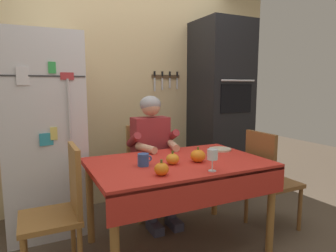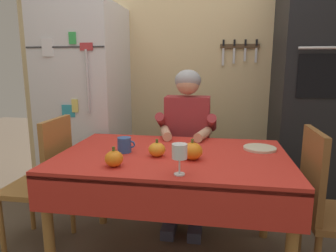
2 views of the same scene
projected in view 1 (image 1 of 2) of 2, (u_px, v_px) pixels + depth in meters
The scene contains 15 objects.
ground_plane at pixel (183, 252), 2.38m from camera, with size 10.00×10.00×0.00m, color brown.
back_wall_assembly at pixel (132, 89), 3.43m from camera, with size 3.70×0.13×2.60m.
refrigerator at pixel (44, 134), 2.71m from camera, with size 0.68×0.71×1.80m.
wall_oven at pixel (220, 110), 3.58m from camera, with size 0.60×0.64×2.10m.
dining_table at pixel (179, 172), 2.36m from camera, with size 1.40×0.90×0.74m.
chair_behind_person at pixel (146, 165), 3.10m from camera, with size 0.40×0.40×0.93m.
seated_person at pixel (153, 147), 2.90m from camera, with size 0.47×0.55×1.25m.
chair_right_side at pixel (268, 176), 2.72m from camera, with size 0.40×0.40×0.93m.
chair_left_side at pixel (61, 206), 2.05m from camera, with size 0.40×0.40×0.93m.
coffee_mug at pixel (143, 160), 2.22m from camera, with size 0.11×0.09×0.10m.
wine_glass at pixel (212, 155), 2.07m from camera, with size 0.08×0.08×0.16m.
pumpkin_large at pixel (161, 169), 1.98m from camera, with size 0.10×0.10×0.11m.
pumpkin_medium at pixel (198, 156), 2.33m from camera, with size 0.12×0.12×0.12m.
pumpkin_small at pixel (173, 159), 2.26m from camera, with size 0.10×0.10×0.11m.
serving_tray at pixel (220, 149), 2.77m from camera, with size 0.21×0.21×0.02m, color beige.
Camera 1 is at (-1.07, -1.95, 1.34)m, focal length 31.35 mm.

